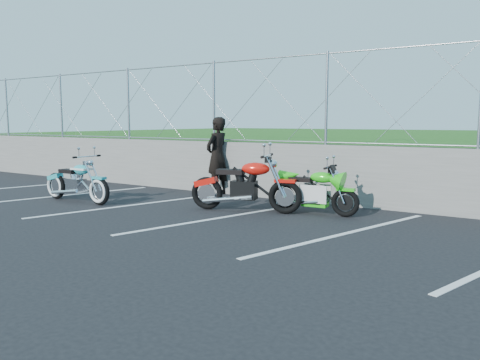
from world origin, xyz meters
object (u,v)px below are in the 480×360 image
Objects in this scene: naked_orange at (247,187)px; sportbike_green at (314,193)px; cruiser_turquoise at (77,183)px; person_standing at (217,156)px.

naked_orange is 1.34m from sportbike_green.
cruiser_turquoise is at bearing -179.45° from naked_orange.
sportbike_green is (5.04, 1.59, -0.01)m from cruiser_turquoise.
naked_orange is 1.18× the size of person_standing.
sportbike_green is at bearing 76.50° from person_standing.
cruiser_turquoise is 3.31m from person_standing.
naked_orange is (3.80, 1.07, 0.07)m from cruiser_turquoise.
sportbike_green is 3.20m from person_standing.
cruiser_turquoise reaches higher than sportbike_green.
naked_orange is at bearing 54.34° from person_standing.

